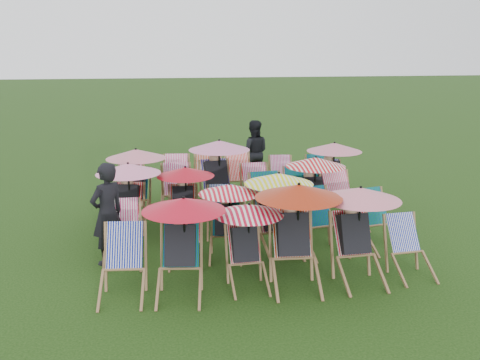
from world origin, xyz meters
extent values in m
plane|color=black|center=(0.00, 0.00, 0.00)|extent=(100.00, 100.00, 0.00)
cube|color=#071491|center=(-2.01, -1.98, 0.65)|extent=(0.52, 0.40, 0.58)
cube|color=#096723|center=(-1.25, -2.07, 0.65)|extent=(0.54, 0.43, 0.58)
cube|color=black|center=(-1.25, -2.12, 0.65)|extent=(0.46, 0.48, 0.61)
sphere|color=tan|center=(-1.24, -2.02, 0.97)|extent=(0.21, 0.21, 0.21)
cylinder|color=black|center=(-1.20, -2.17, 0.92)|extent=(0.03, 0.03, 0.71)
cone|color=red|center=(-1.20, -2.17, 1.24)|extent=(1.12, 1.12, 0.17)
cube|color=red|center=(-0.36, -1.97, 0.57)|extent=(0.44, 0.33, 0.51)
cube|color=black|center=(-0.35, -2.01, 0.57)|extent=(0.37, 0.38, 0.53)
sphere|color=tan|center=(-0.36, -1.92, 0.85)|extent=(0.19, 0.19, 0.19)
cylinder|color=black|center=(-0.30, -2.04, 0.80)|extent=(0.03, 0.03, 0.62)
cone|color=#B50925|center=(-0.30, -2.04, 1.09)|extent=(0.98, 0.98, 0.15)
cube|color=red|center=(0.33, -2.03, 0.70)|extent=(0.56, 0.43, 0.63)
cube|color=black|center=(0.32, -2.08, 0.70)|extent=(0.47, 0.49, 0.66)
sphere|color=tan|center=(0.33, -1.97, 1.05)|extent=(0.23, 0.23, 0.23)
cylinder|color=black|center=(0.38, -2.13, 0.99)|extent=(0.03, 0.03, 0.77)
cone|color=#A22409|center=(0.38, -2.13, 1.35)|extent=(1.21, 1.21, 0.19)
cube|color=red|center=(1.22, -2.04, 0.66)|extent=(0.51, 0.39, 0.59)
cube|color=black|center=(1.22, -2.09, 0.66)|extent=(0.43, 0.45, 0.62)
sphere|color=tan|center=(1.22, -1.98, 0.99)|extent=(0.22, 0.22, 0.22)
cylinder|color=black|center=(1.28, -2.13, 0.94)|extent=(0.03, 0.03, 0.73)
cone|color=#E07285|center=(1.28, -2.13, 1.27)|extent=(1.14, 1.14, 0.18)
cube|color=#0813A5|center=(2.05, -1.96, 0.59)|extent=(0.47, 0.36, 0.53)
cube|color=#D72B6E|center=(-2.09, -0.77, 0.64)|extent=(0.49, 0.36, 0.58)
cube|color=#C80707|center=(-1.11, -0.97, 0.56)|extent=(0.46, 0.36, 0.51)
cube|color=#0A6B43|center=(-0.45, -0.84, 0.57)|extent=(0.48, 0.38, 0.51)
cube|color=black|center=(-0.46, -0.89, 0.57)|extent=(0.41, 0.42, 0.54)
sphere|color=tan|center=(-0.44, -0.80, 0.85)|extent=(0.19, 0.19, 0.19)
cylinder|color=black|center=(-0.41, -0.93, 0.80)|extent=(0.03, 0.03, 0.63)
cone|color=red|center=(-0.41, -0.93, 1.09)|extent=(0.98, 0.98, 0.15)
cube|color=#EB2F67|center=(0.32, -0.84, 0.64)|extent=(0.54, 0.44, 0.58)
cube|color=black|center=(0.32, -0.89, 0.64)|extent=(0.47, 0.48, 0.60)
sphere|color=tan|center=(0.31, -0.79, 0.96)|extent=(0.21, 0.21, 0.21)
cylinder|color=black|center=(0.39, -0.92, 0.91)|extent=(0.03, 0.03, 0.71)
cone|color=#EBE90C|center=(0.39, -0.92, 1.23)|extent=(1.11, 1.11, 0.17)
cube|color=#0A6F3F|center=(1.03, -0.78, 0.69)|extent=(0.58, 0.47, 0.62)
cube|color=#0A732C|center=(2.05, -0.79, 0.64)|extent=(0.55, 0.44, 0.58)
cube|color=red|center=(-2.06, 0.26, 0.65)|extent=(0.55, 0.45, 0.58)
cube|color=black|center=(-2.07, 0.22, 0.65)|extent=(0.48, 0.49, 0.61)
sphere|color=tan|center=(-2.05, 0.32, 0.96)|extent=(0.21, 0.21, 0.21)
cylinder|color=black|center=(-2.02, 0.16, 0.91)|extent=(0.03, 0.03, 0.71)
cone|color=pink|center=(-2.02, 0.16, 1.24)|extent=(1.12, 1.12, 0.17)
cube|color=red|center=(-1.08, 0.30, 0.59)|extent=(0.47, 0.36, 0.53)
cube|color=black|center=(-1.08, 0.26, 0.59)|extent=(0.40, 0.41, 0.56)
sphere|color=tan|center=(-1.08, 0.35, 0.88)|extent=(0.20, 0.20, 0.20)
cylinder|color=black|center=(-1.03, 0.22, 0.84)|extent=(0.03, 0.03, 0.65)
cone|color=#AF0A19|center=(-1.03, 0.22, 1.13)|extent=(1.02, 1.02, 0.16)
cube|color=#07269C|center=(-0.39, 0.26, 0.57)|extent=(0.47, 0.37, 0.51)
cube|color=#0B772D|center=(0.47, 0.35, 0.70)|extent=(0.56, 0.44, 0.63)
cube|color=#0B7437|center=(1.29, 0.31, 0.64)|extent=(0.51, 0.40, 0.57)
cube|color=black|center=(1.29, 0.26, 0.64)|extent=(0.44, 0.45, 0.60)
sphere|color=tan|center=(1.28, 0.36, 0.95)|extent=(0.21, 0.21, 0.21)
cylinder|color=black|center=(1.35, 0.23, 0.90)|extent=(0.03, 0.03, 0.70)
cone|color=red|center=(1.35, 0.23, 1.23)|extent=(1.10, 1.10, 0.17)
cube|color=#FE3276|center=(1.83, 0.32, 0.68)|extent=(0.58, 0.47, 0.61)
cube|color=#0A702F|center=(-1.96, 1.38, 0.66)|extent=(0.56, 0.45, 0.60)
cube|color=black|center=(-1.97, 1.33, 0.66)|extent=(0.49, 0.50, 0.63)
sphere|color=tan|center=(-1.95, 1.43, 0.99)|extent=(0.22, 0.22, 0.22)
cylinder|color=black|center=(-1.91, 1.28, 0.94)|extent=(0.03, 0.03, 0.73)
cone|color=#D56D81|center=(-1.91, 1.28, 1.27)|extent=(1.15, 1.15, 0.18)
cube|color=#E52D86|center=(-1.14, 1.54, 0.68)|extent=(0.52, 0.39, 0.61)
cube|color=#11068F|center=(-0.35, 1.56, 0.71)|extent=(0.57, 0.45, 0.64)
cube|color=black|center=(-0.34, 1.50, 0.71)|extent=(0.49, 0.50, 0.67)
sphere|color=tan|center=(-0.35, 1.61, 1.06)|extent=(0.23, 0.23, 0.23)
cylinder|color=black|center=(-0.27, 1.47, 1.00)|extent=(0.03, 0.03, 0.78)
cone|color=pink|center=(-0.27, 1.47, 1.36)|extent=(1.23, 1.23, 0.19)
cube|color=#D52A71|center=(0.46, 1.47, 0.65)|extent=(0.50, 0.37, 0.59)
cube|color=#0A722C|center=(1.32, 1.46, 0.59)|extent=(0.47, 0.37, 0.53)
cube|color=#0B08A6|center=(2.06, 1.51, 0.66)|extent=(0.50, 0.36, 0.59)
cube|color=black|center=(2.06, 1.46, 0.66)|extent=(0.41, 0.43, 0.62)
sphere|color=tan|center=(2.06, 1.56, 0.98)|extent=(0.22, 0.22, 0.22)
cylinder|color=black|center=(2.12, 1.42, 0.93)|extent=(0.03, 0.03, 0.72)
cone|color=#CD697F|center=(2.12, 1.42, 1.26)|extent=(1.14, 1.14, 0.18)
cube|color=#E82E73|center=(-2.08, 2.64, 0.63)|extent=(0.50, 0.39, 0.57)
cube|color=#EC2F7A|center=(-1.10, 2.62, 0.66)|extent=(0.54, 0.42, 0.59)
cube|color=red|center=(-0.39, 2.61, 0.70)|extent=(0.58, 0.46, 0.63)
cube|color=red|center=(0.28, 2.56, 0.66)|extent=(0.52, 0.39, 0.59)
cube|color=#D72B85|center=(1.27, 2.61, 0.59)|extent=(0.48, 0.38, 0.53)
cube|color=#096425|center=(2.11, 2.51, 0.60)|extent=(0.49, 0.38, 0.54)
imported|color=black|center=(-2.30, -1.00, 0.80)|extent=(0.69, 0.67, 1.60)
imported|color=black|center=(0.81, 3.51, 0.78)|extent=(0.86, 0.72, 1.57)
camera|label=1|loc=(-1.55, -8.99, 3.27)|focal=40.00mm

